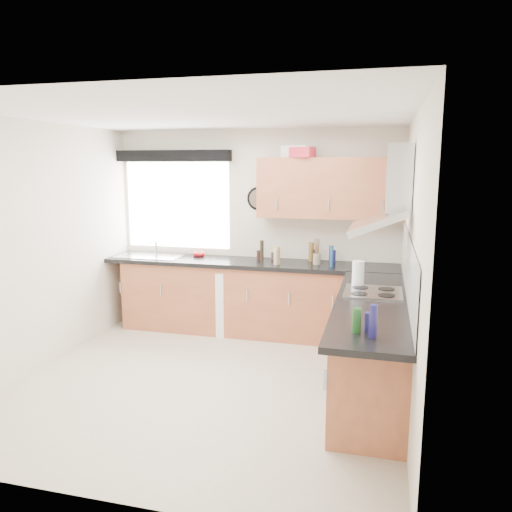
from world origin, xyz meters
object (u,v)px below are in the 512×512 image
(extractor_hood, at_px, (389,199))
(oven, at_px, (371,343))
(upper_cabinets, at_px, (331,188))
(washing_machine, at_px, (238,300))

(extractor_hood, bearing_deg, oven, 180.00)
(extractor_hood, bearing_deg, upper_cabinets, 116.13)
(oven, distance_m, extractor_hood, 1.35)
(oven, relative_size, extractor_hood, 1.09)
(extractor_hood, xyz_separation_m, upper_cabinets, (-0.65, 1.33, 0.03))
(oven, relative_size, washing_machine, 1.07)
(upper_cabinets, bearing_deg, oven, -67.46)
(oven, bearing_deg, extractor_hood, -0.00)
(oven, height_order, upper_cabinets, upper_cabinets)
(oven, height_order, extractor_hood, extractor_hood)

